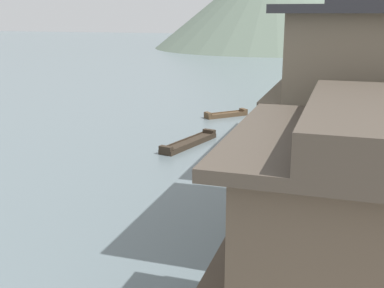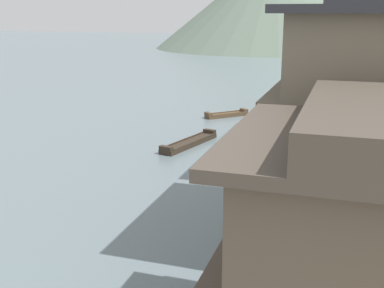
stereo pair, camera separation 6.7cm
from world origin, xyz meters
TOP-DOWN VIEW (x-y plane):
  - boat_moored_nearest at (5.06, 39.54)m, footprint 1.06×3.71m
  - boat_moored_second at (0.40, 33.05)m, footprint 3.31×3.34m
  - boat_moored_third at (0.28, 23.28)m, footprint 2.35×5.68m
  - boat_moored_far at (5.47, 30.68)m, footprint 2.16×5.72m
  - house_waterfront_nearest at (10.76, 3.70)m, footprint 6.47×6.02m
  - house_waterfront_second at (10.73, 11.30)m, footprint 6.41×8.05m
  - house_waterfront_tall at (10.65, 19.28)m, footprint 6.26×6.70m
  - house_waterfront_narrow at (10.92, 26.27)m, footprint 6.80×7.54m
  - house_waterfront_far at (10.82, 34.12)m, footprint 6.59×6.86m
  - house_waterfront_end at (10.77, 40.10)m, footprint 6.49×5.61m
  - hill_far_west at (-9.08, 120.09)m, footprint 59.26×59.26m

SIDE VIEW (x-z plane):
  - boat_moored_nearest at x=5.06m, z-range -0.07..0.40m
  - boat_moored_third at x=0.28m, z-range -0.10..0.45m
  - boat_moored_second at x=0.40m, z-range -0.08..0.44m
  - boat_moored_far at x=5.47m, z-range -0.14..0.68m
  - house_waterfront_far at x=10.82m, z-range 0.58..6.72m
  - house_waterfront_nearest at x=10.76m, z-range 0.58..6.72m
  - house_waterfront_end at x=10.77m, z-range 0.59..6.73m
  - house_waterfront_second at x=10.73m, z-range 0.57..9.31m
  - house_waterfront_narrow at x=10.92m, z-range 0.57..9.31m
  - house_waterfront_tall at x=10.65m, z-range 0.58..9.32m
  - hill_far_west at x=-9.08m, z-range 0.00..23.50m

